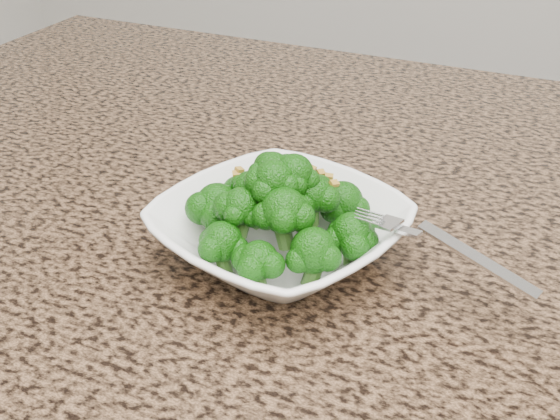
% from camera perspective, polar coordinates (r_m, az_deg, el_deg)
% --- Properties ---
extents(granite_counter, '(1.64, 1.04, 0.03)m').
position_cam_1_polar(granite_counter, '(0.68, 12.22, -4.24)').
color(granite_counter, brown).
rests_on(granite_counter, cabinet).
extents(bowl, '(0.27, 0.27, 0.05)m').
position_cam_1_polar(bowl, '(0.63, 0.00, -1.85)').
color(bowl, white).
rests_on(bowl, granite_counter).
extents(broccoli_pile, '(0.19, 0.19, 0.07)m').
position_cam_1_polar(broccoli_pile, '(0.60, 0.00, 3.10)').
color(broccoli_pile, '#125509').
rests_on(broccoli_pile, bowl).
extents(garlic_topping, '(0.11, 0.11, 0.01)m').
position_cam_1_polar(garlic_topping, '(0.59, 0.00, 6.44)').
color(garlic_topping, '#B4892B').
rests_on(garlic_topping, broccoli_pile).
extents(fork, '(0.18, 0.08, 0.01)m').
position_cam_1_polar(fork, '(0.59, 10.74, -1.81)').
color(fork, silver).
rests_on(fork, bowl).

